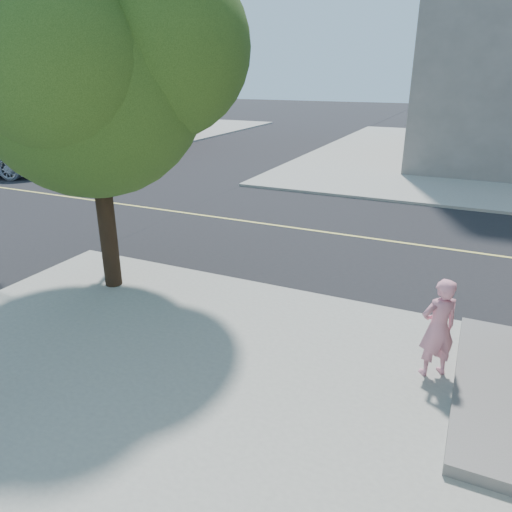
% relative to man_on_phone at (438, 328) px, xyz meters
% --- Properties ---
extents(ground, '(140.00, 140.00, 0.00)m').
position_rel_man_on_phone_xyz_m(ground, '(-8.05, 2.05, -0.95)').
color(ground, black).
rests_on(ground, ground).
extents(road_ew, '(140.00, 9.00, 0.01)m').
position_rel_man_on_phone_xyz_m(road_ew, '(-8.05, 6.55, -0.94)').
color(road_ew, black).
rests_on(road_ew, ground).
extents(sidewalk_nw, '(26.00, 25.00, 0.12)m').
position_rel_man_on_phone_xyz_m(sidewalk_nw, '(-31.05, 23.55, -0.89)').
color(sidewalk_nw, gray).
rests_on(sidewalk_nw, ground).
extents(church, '(15.20, 12.00, 14.40)m').
position_rel_man_on_phone_xyz_m(church, '(-28.05, 20.05, 6.23)').
color(church, maroon).
rests_on(church, sidewalk_nw).
extents(man_on_phone, '(0.72, 0.68, 1.66)m').
position_rel_man_on_phone_xyz_m(man_on_phone, '(0.00, 0.00, 0.00)').
color(man_on_phone, pink).
rests_on(man_on_phone, sidewalk_se).
extents(street_tree, '(5.71, 5.19, 7.58)m').
position_rel_man_on_phone_xyz_m(street_tree, '(-6.83, 0.59, 4.07)').
color(street_tree, black).
rests_on(street_tree, sidewalk_se).
extents(signal_pole, '(4.09, 0.46, 4.62)m').
position_rel_man_on_phone_xyz_m(signal_pole, '(-9.97, 1.59, 2.94)').
color(signal_pole, black).
rests_on(signal_pole, sidewalk_se).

